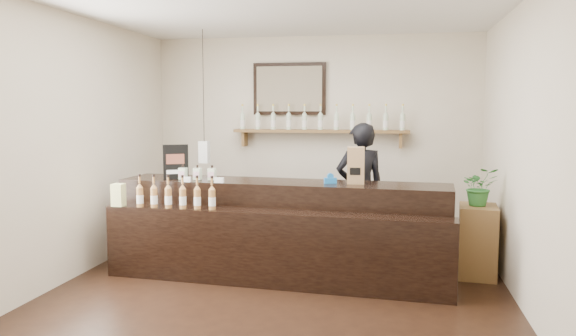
{
  "coord_description": "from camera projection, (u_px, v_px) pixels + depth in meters",
  "views": [
    {
      "loc": [
        1.1,
        -5.26,
        1.8
      ],
      "look_at": [
        -0.03,
        0.7,
        1.16
      ],
      "focal_mm": 35.0,
      "sensor_mm": 36.0,
      "label": 1
    }
  ],
  "objects": [
    {
      "name": "ground",
      "position": [
        278.0,
        292.0,
        5.53
      ],
      "size": [
        5.0,
        5.0,
        0.0
      ],
      "primitive_type": "plane",
      "color": "black",
      "rests_on": "ground"
    },
    {
      "name": "room_shell",
      "position": [
        278.0,
        119.0,
        5.35
      ],
      "size": [
        5.0,
        5.0,
        5.0
      ],
      "color": "beige",
      "rests_on": "ground"
    },
    {
      "name": "back_wall_decor",
      "position": [
        302.0,
        112.0,
        7.69
      ],
      "size": [
        2.66,
        0.96,
        1.69
      ],
      "color": "brown",
      "rests_on": "ground"
    },
    {
      "name": "counter",
      "position": [
        279.0,
        232.0,
        6.05
      ],
      "size": [
        3.66,
        1.22,
        1.18
      ],
      "color": "black",
      "rests_on": "ground"
    },
    {
      "name": "promo_sign",
      "position": [
        176.0,
        162.0,
        6.31
      ],
      "size": [
        0.26,
        0.15,
        0.39
      ],
      "color": "black",
      "rests_on": "counter"
    },
    {
      "name": "paper_bag",
      "position": [
        356.0,
        165.0,
        5.92
      ],
      "size": [
        0.19,
        0.15,
        0.39
      ],
      "color": "#8B6143",
      "rests_on": "counter"
    },
    {
      "name": "tape_dispenser",
      "position": [
        330.0,
        179.0,
        5.96
      ],
      "size": [
        0.14,
        0.09,
        0.11
      ],
      "color": "blue",
      "rests_on": "counter"
    },
    {
      "name": "side_cabinet",
      "position": [
        477.0,
        241.0,
        6.04
      ],
      "size": [
        0.43,
        0.56,
        0.77
      ],
      "color": "brown",
      "rests_on": "ground"
    },
    {
      "name": "potted_plant",
      "position": [
        479.0,
        187.0,
        5.98
      ],
      "size": [
        0.42,
        0.38,
        0.41
      ],
      "primitive_type": "imported",
      "rotation": [
        0.0,
        0.0,
        0.15
      ],
      "color": "#2C702C",
      "rests_on": "side_cabinet"
    },
    {
      "name": "shopkeeper",
      "position": [
        360.0,
        181.0,
        6.82
      ],
      "size": [
        0.78,
        0.64,
        1.85
      ],
      "primitive_type": "imported",
      "rotation": [
        0.0,
        0.0,
        3.48
      ],
      "color": "black",
      "rests_on": "ground"
    }
  ]
}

